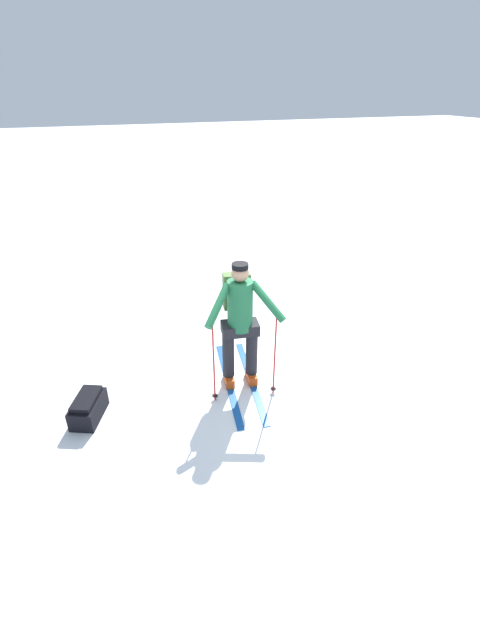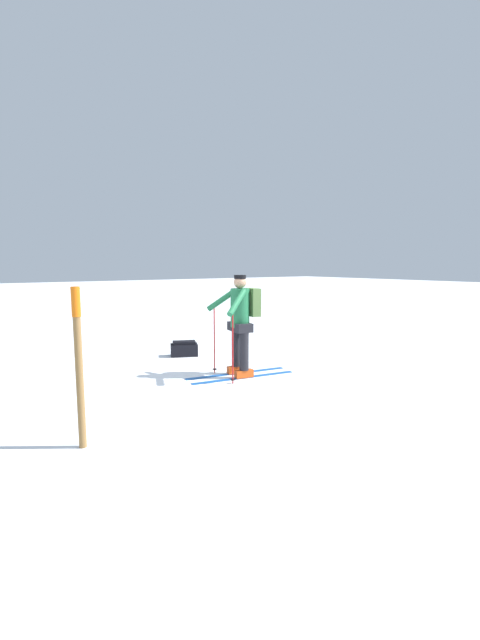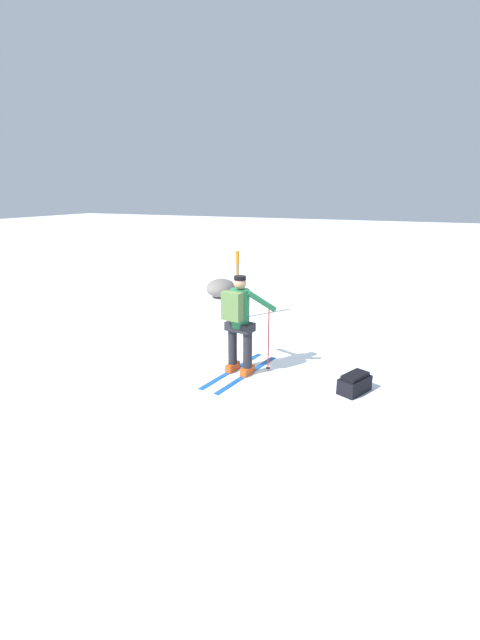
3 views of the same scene
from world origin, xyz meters
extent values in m
plane|color=white|center=(0.00, 0.00, 0.00)|extent=(80.00, 80.00, 0.00)
cube|color=#144C9E|center=(-0.23, -0.14, 0.01)|extent=(1.77, 0.38, 0.01)
cube|color=#C64714|center=(-0.23, -0.14, 0.07)|extent=(0.31, 0.16, 0.12)
cylinder|color=black|center=(-0.23, -0.14, 0.47)|extent=(0.15, 0.15, 0.68)
cube|color=#144C9E|center=(-0.28, -0.44, 0.01)|extent=(1.77, 0.38, 0.01)
cube|color=#C64714|center=(-0.28, -0.44, 0.07)|extent=(0.31, 0.16, 0.12)
cylinder|color=black|center=(-0.28, -0.44, 0.47)|extent=(0.15, 0.15, 0.68)
cube|color=black|center=(-0.25, -0.29, 0.81)|extent=(0.33, 0.49, 0.14)
cylinder|color=#1E663D|center=(-0.25, -0.29, 1.12)|extent=(0.31, 0.31, 0.62)
sphere|color=tan|center=(-0.25, -0.29, 1.54)|extent=(0.20, 0.20, 0.20)
cylinder|color=black|center=(-0.25, -0.29, 1.62)|extent=(0.19, 0.19, 0.06)
cube|color=#4C6B38|center=(-0.47, -0.25, 1.21)|extent=(0.20, 0.35, 0.45)
cylinder|color=red|center=(0.11, 0.03, 0.57)|extent=(0.02, 0.02, 1.15)
cylinder|color=black|center=(0.11, 0.03, 0.06)|extent=(0.07, 0.07, 0.01)
cylinder|color=#1E663D|center=(-0.02, -0.04, 1.24)|extent=(0.51, 0.32, 0.40)
cylinder|color=red|center=(-0.02, -0.70, 0.57)|extent=(0.02, 0.02, 1.15)
cylinder|color=black|center=(-0.02, -0.70, 0.06)|extent=(0.07, 0.07, 0.01)
cylinder|color=#1E663D|center=(-0.11, -0.60, 1.24)|extent=(0.43, 0.44, 0.40)
cube|color=black|center=(-0.21, -2.18, 0.12)|extent=(0.60, 0.47, 0.24)
cube|color=black|center=(-0.21, -2.18, 0.27)|extent=(0.50, 0.39, 0.06)
camera|label=1|loc=(3.98, -1.83, 3.44)|focal=24.00mm
camera|label=2|loc=(3.70, 5.32, 1.83)|focal=24.00mm
camera|label=3|loc=(-6.33, -2.99, 2.94)|focal=24.00mm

